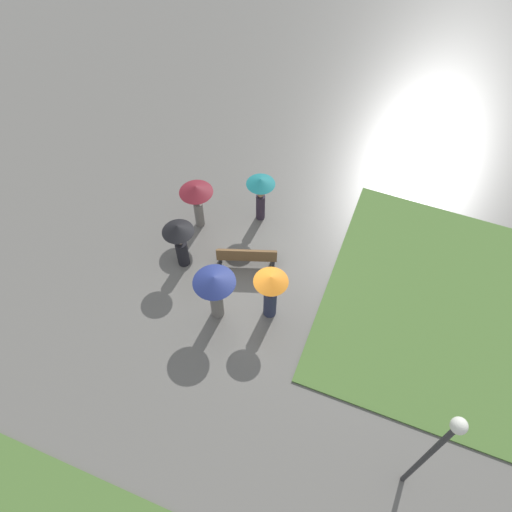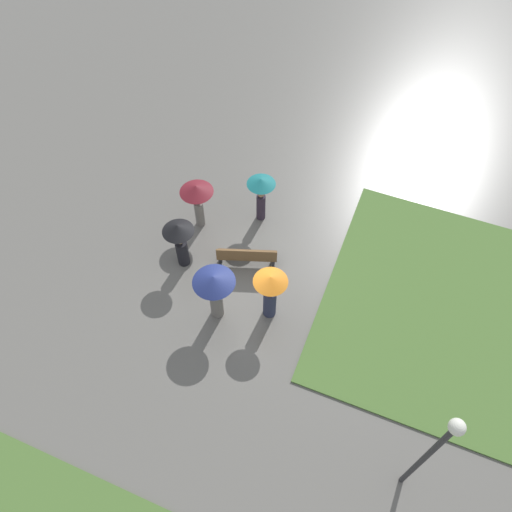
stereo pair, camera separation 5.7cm
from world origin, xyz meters
The scene contains 9 objects.
ground_plane centered at (0.00, 0.00, 0.00)m, with size 90.00×90.00×0.00m, color #66635E.
lawn_patch_near centered at (-7.25, -1.67, 0.03)m, with size 9.43×7.79×0.06m.
park_bench centered at (0.08, -0.94, 0.47)m, with size 1.91×1.01×0.90m.
lamp_post centered at (-5.88, 3.58, 2.80)m, with size 0.32×0.32×4.35m.
crowd_person_maroon centered at (2.19, -1.94, 1.40)m, with size 1.08×1.08×1.82m.
crowd_person_navy centered at (0.22, 1.01, 1.43)m, with size 1.20×1.20×1.95m.
crowd_person_teal centered at (0.41, -2.96, 1.31)m, with size 0.93×0.93×1.83m.
crowd_person_black centered at (1.99, -0.29, 1.26)m, with size 0.97×0.97×1.85m.
crowd_person_orange centered at (-1.21, 0.42, 1.27)m, with size 0.97×0.97×1.93m.
Camera 2 is at (-3.60, 7.42, 13.07)m, focal length 35.00 mm.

